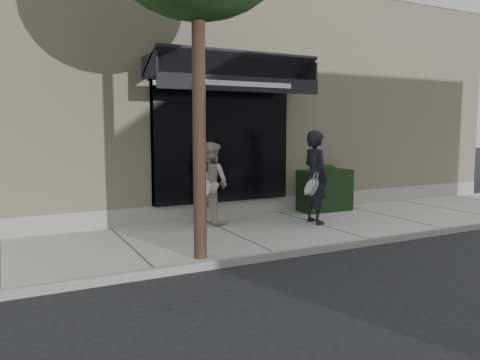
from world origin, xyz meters
TOP-DOWN VIEW (x-y plane):
  - ground at (0.00, 0.00)m, footprint 80.00×80.00m
  - sidewalk at (0.00, 0.00)m, footprint 20.00×3.00m
  - curb at (0.00, -1.55)m, footprint 20.00×0.10m
  - building_facade at (-0.01, 4.96)m, footprint 14.30×8.04m
  - hedge at (1.10, 1.25)m, footprint 1.30×0.70m
  - pedestrian_front at (-0.00, 0.09)m, footprint 0.77×0.90m
  - pedestrian_back at (-1.99, 1.07)m, footprint 0.92×1.02m

SIDE VIEW (x-z plane):
  - ground at x=0.00m, z-range 0.00..0.00m
  - sidewalk at x=0.00m, z-range 0.00..0.12m
  - curb at x=0.00m, z-range 0.00..0.14m
  - hedge at x=1.10m, z-range 0.09..1.23m
  - pedestrian_back at x=-1.99m, z-range 0.12..1.85m
  - pedestrian_front at x=0.00m, z-range 0.12..2.09m
  - building_facade at x=-0.01m, z-range -0.08..5.56m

